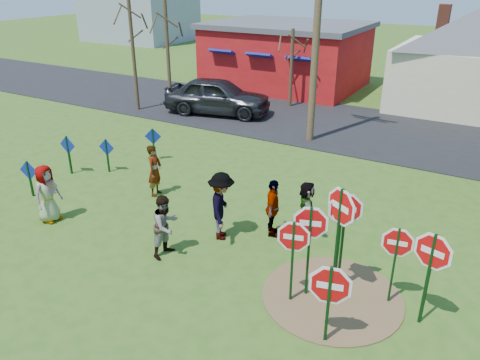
# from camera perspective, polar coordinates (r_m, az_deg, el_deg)

# --- Properties ---
(ground) EXTENTS (120.00, 120.00, 0.00)m
(ground) POSITION_cam_1_polar(r_m,az_deg,el_deg) (13.67, -5.46, -5.88)
(ground) COLOR #305618
(ground) RESTS_ON ground
(road) EXTENTS (120.00, 7.50, 0.04)m
(road) POSITION_cam_1_polar(r_m,az_deg,el_deg) (23.21, 11.15, 6.69)
(road) COLOR black
(road) RESTS_ON ground
(dirt_patch) EXTENTS (3.20, 3.20, 0.03)m
(dirt_patch) POSITION_cam_1_polar(r_m,az_deg,el_deg) (11.22, 11.13, -13.74)
(dirt_patch) COLOR brown
(dirt_patch) RESTS_ON ground
(red_building) EXTENTS (9.40, 7.69, 3.90)m
(red_building) POSITION_cam_1_polar(r_m,az_deg,el_deg) (30.64, 5.71, 14.97)
(red_building) COLOR #9C0F12
(red_building) RESTS_ON ground
(distant_building) EXTENTS (10.00, 8.00, 8.00)m
(distant_building) POSITION_cam_1_polar(r_m,az_deg,el_deg) (52.89, -12.29, 20.64)
(distant_building) COLOR #8C939E
(distant_building) RESTS_ON ground
(stop_sign_a) EXTENTS (0.94, 0.28, 2.15)m
(stop_sign_a) POSITION_cam_1_polar(r_m,az_deg,el_deg) (10.15, 6.50, -7.77)
(stop_sign_a) COLOR black
(stop_sign_a) RESTS_ON ground
(stop_sign_b) EXTENTS (0.94, 0.47, 2.61)m
(stop_sign_b) POSITION_cam_1_polar(r_m,az_deg,el_deg) (10.52, 12.62, -4.54)
(stop_sign_b) COLOR black
(stop_sign_b) RESTS_ON ground
(stop_sign_c) EXTENTS (1.00, 0.61, 2.83)m
(stop_sign_c) POSITION_cam_1_polar(r_m,az_deg,el_deg) (10.27, 12.10, -4.60)
(stop_sign_c) COLOR black
(stop_sign_c) RESTS_ON ground
(stop_sign_d) EXTENTS (0.91, 0.19, 2.01)m
(stop_sign_d) POSITION_cam_1_polar(r_m,az_deg,el_deg) (10.62, 18.56, -7.85)
(stop_sign_d) COLOR black
(stop_sign_d) RESTS_ON ground
(stop_sign_e) EXTENTS (1.12, 0.30, 1.92)m
(stop_sign_e) POSITION_cam_1_polar(r_m,az_deg,el_deg) (9.34, 10.87, -13.03)
(stop_sign_e) COLOR black
(stop_sign_e) RESTS_ON ground
(stop_sign_f) EXTENTS (1.03, 0.31, 2.29)m
(stop_sign_f) POSITION_cam_1_polar(r_m,az_deg,el_deg) (10.16, 22.34, -8.78)
(stop_sign_f) COLOR black
(stop_sign_f) RESTS_ON ground
(stop_sign_g) EXTENTS (1.00, 0.35, 2.40)m
(stop_sign_g) POSITION_cam_1_polar(r_m,az_deg,el_deg) (10.29, 8.52, -6.24)
(stop_sign_g) COLOR black
(stop_sign_g) RESTS_ON ground
(blue_diamond_a) EXTENTS (0.66, 0.16, 1.25)m
(blue_diamond_a) POSITION_cam_1_polar(r_m,az_deg,el_deg) (16.65, -24.31, 0.60)
(blue_diamond_a) COLOR black
(blue_diamond_a) RESTS_ON ground
(blue_diamond_b) EXTENTS (0.68, 0.08, 1.45)m
(blue_diamond_b) POSITION_cam_1_polar(r_m,az_deg,el_deg) (17.96, -20.20, 3.41)
(blue_diamond_b) COLOR black
(blue_diamond_b) RESTS_ON ground
(blue_diamond_c) EXTENTS (0.64, 0.11, 1.28)m
(blue_diamond_c) POSITION_cam_1_polar(r_m,az_deg,el_deg) (17.73, -15.92, 3.34)
(blue_diamond_c) COLOR black
(blue_diamond_c) RESTS_ON ground
(blue_diamond_d) EXTENTS (0.59, 0.30, 1.32)m
(blue_diamond_d) POSITION_cam_1_polar(r_m,az_deg,el_deg) (18.41, -10.53, 4.73)
(blue_diamond_d) COLOR black
(blue_diamond_d) RESTS_ON ground
(person_a) EXTENTS (0.61, 0.90, 1.76)m
(person_a) POSITION_cam_1_polar(r_m,az_deg,el_deg) (14.75, -22.46, -1.55)
(person_a) COLOR #3D3F7E
(person_a) RESTS_ON ground
(person_b) EXTENTS (0.54, 0.71, 1.73)m
(person_b) POSITION_cam_1_polar(r_m,az_deg,el_deg) (15.49, -10.36, 1.15)
(person_b) COLOR #206A57
(person_b) RESTS_ON ground
(person_c) EXTENTS (0.71, 0.88, 1.69)m
(person_c) POSITION_cam_1_polar(r_m,az_deg,el_deg) (12.19, -9.04, -5.53)
(person_c) COLOR #9A5338
(person_c) RESTS_ON ground
(person_d) EXTENTS (1.20, 1.45, 1.94)m
(person_d) POSITION_cam_1_polar(r_m,az_deg,el_deg) (12.73, -2.27, -3.21)
(person_d) COLOR #2C2C31
(person_d) RESTS_ON ground
(person_e) EXTENTS (0.69, 1.06, 1.68)m
(person_e) POSITION_cam_1_polar(r_m,az_deg,el_deg) (12.94, 4.01, -3.45)
(person_e) COLOR #472B5A
(person_e) RESTS_ON ground
(person_f) EXTENTS (1.20, 1.41, 1.52)m
(person_f) POSITION_cam_1_polar(r_m,az_deg,el_deg) (13.27, 8.11, -3.27)
(person_f) COLOR #1F5536
(person_f) RESTS_ON ground
(suv) EXTENTS (5.74, 3.28, 1.84)m
(suv) POSITION_cam_1_polar(r_m,az_deg,el_deg) (24.29, -2.75, 10.20)
(suv) COLOR #313137
(suv) RESTS_ON road
(utility_pole) EXTENTS (2.37, 0.34, 9.71)m
(utility_pole) POSITION_cam_1_polar(r_m,az_deg,el_deg) (19.76, 9.42, 18.91)
(utility_pole) COLOR #4C3823
(utility_pole) RESTS_ON ground
(bare_tree_west) EXTENTS (1.80, 1.80, 5.59)m
(bare_tree_west) POSITION_cam_1_polar(r_m,az_deg,el_deg) (24.45, -8.88, 16.38)
(bare_tree_west) COLOR #382819
(bare_tree_west) RESTS_ON ground
(bare_tree_east) EXTENTS (1.80, 1.80, 4.10)m
(bare_tree_east) POSITION_cam_1_polar(r_m,az_deg,el_deg) (25.54, 6.33, 14.66)
(bare_tree_east) COLOR #382819
(bare_tree_east) RESTS_ON ground
(bare_tree_mid) EXTENTS (1.80, 1.80, 6.10)m
(bare_tree_mid) POSITION_cam_1_polar(r_m,az_deg,el_deg) (25.12, -13.09, 17.04)
(bare_tree_mid) COLOR #382819
(bare_tree_mid) RESTS_ON ground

